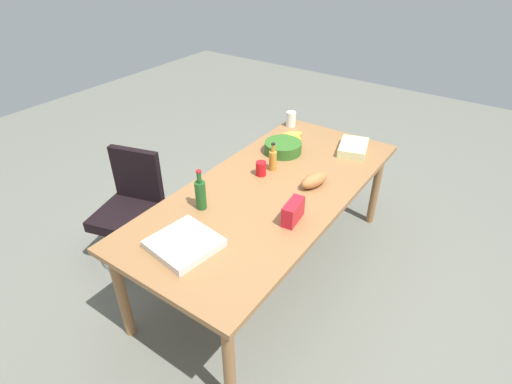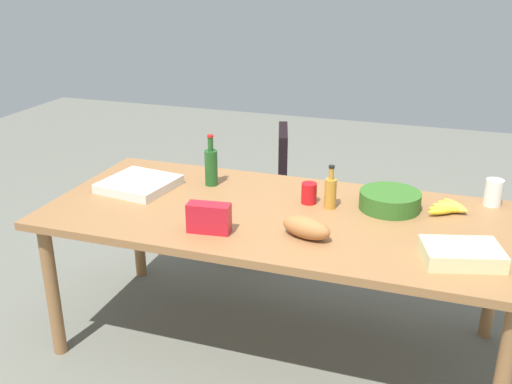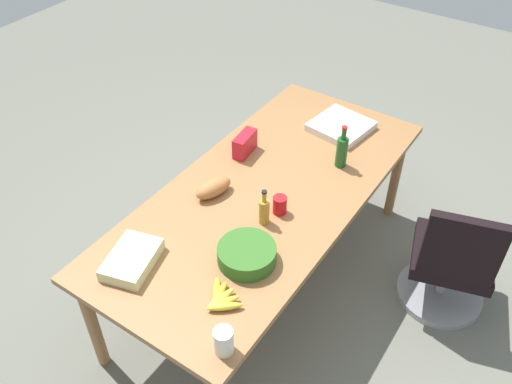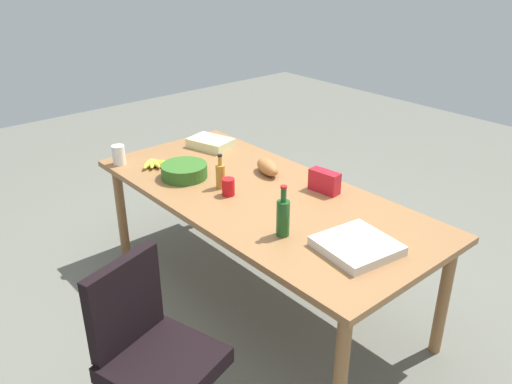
# 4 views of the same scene
# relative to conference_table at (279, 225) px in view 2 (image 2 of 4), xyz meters

# --- Properties ---
(ground_plane) EXTENTS (10.00, 10.00, 0.00)m
(ground_plane) POSITION_rel_conference_table_xyz_m (0.00, 0.00, -0.72)
(ground_plane) COLOR slate
(conference_table) EXTENTS (2.36, 1.07, 0.79)m
(conference_table) POSITION_rel_conference_table_xyz_m (0.00, 0.00, 0.00)
(conference_table) COLOR #93643B
(conference_table) RESTS_ON ground
(office_chair) EXTENTS (0.60, 0.59, 0.90)m
(office_chair) POSITION_rel_conference_table_xyz_m (0.46, -1.07, -0.38)
(office_chair) COLOR gray
(office_chair) RESTS_ON ground
(salad_bowl) EXTENTS (0.39, 0.39, 0.09)m
(salad_bowl) POSITION_rel_conference_table_xyz_m (-0.52, -0.22, 0.12)
(salad_bowl) COLOR #306322
(salad_bowl) RESTS_ON conference_table
(dressing_bottle) EXTENTS (0.06, 0.06, 0.23)m
(dressing_bottle) POSITION_rel_conference_table_xyz_m (-0.23, -0.14, 0.16)
(dressing_bottle) COLOR #BC832D
(dressing_bottle) RESTS_ON conference_table
(chip_bag_red) EXTENTS (0.21, 0.10, 0.14)m
(chip_bag_red) POSITION_rel_conference_table_xyz_m (0.24, 0.32, 0.14)
(chip_bag_red) COLOR red
(chip_bag_red) RESTS_ON conference_table
(red_solo_cup) EXTENTS (0.10, 0.10, 0.11)m
(red_solo_cup) POSITION_rel_conference_table_xyz_m (-0.11, -0.17, 0.13)
(red_solo_cup) COLOR red
(red_solo_cup) RESTS_ON conference_table
(wine_bottle) EXTENTS (0.09, 0.09, 0.29)m
(wine_bottle) POSITION_rel_conference_table_xyz_m (0.47, -0.25, 0.18)
(wine_bottle) COLOR #1D511F
(wine_bottle) RESTS_ON conference_table
(pizza_box) EXTENTS (0.41, 0.41, 0.05)m
(pizza_box) POSITION_rel_conference_table_xyz_m (0.83, -0.07, 0.10)
(pizza_box) COLOR silver
(pizza_box) RESTS_ON conference_table
(banana_bunch) EXTENTS (0.20, 0.23, 0.04)m
(banana_bunch) POSITION_rel_conference_table_xyz_m (-0.81, -0.27, 0.10)
(banana_bunch) COLOR yellow
(banana_bunch) RESTS_ON conference_table
(sheet_cake) EXTENTS (0.37, 0.30, 0.07)m
(sheet_cake) POSITION_rel_conference_table_xyz_m (-0.87, 0.25, 0.11)
(sheet_cake) COLOR beige
(sheet_cake) RESTS_ON conference_table
(mayo_jar) EXTENTS (0.10, 0.10, 0.14)m
(mayo_jar) POSITION_rel_conference_table_xyz_m (-1.02, -0.44, 0.14)
(mayo_jar) COLOR white
(mayo_jar) RESTS_ON conference_table
(bread_loaf) EXTENTS (0.26, 0.17, 0.10)m
(bread_loaf) POSITION_rel_conference_table_xyz_m (-0.20, 0.24, 0.12)
(bread_loaf) COLOR #AA6A39
(bread_loaf) RESTS_ON conference_table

